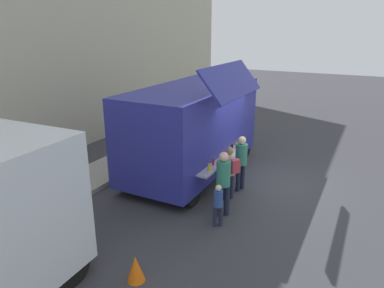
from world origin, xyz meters
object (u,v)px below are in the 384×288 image
at_px(traffic_cone_orange, 136,268).
at_px(customer_mid_with_backpack, 230,168).
at_px(food_truck_main, 193,127).
at_px(customer_rear_waiting, 223,178).
at_px(child_near_queue, 218,202).
at_px(customer_front_ordering, 241,158).
at_px(trash_bin, 190,123).

xyz_separation_m(traffic_cone_orange, customer_mid_with_backpack, (4.05, -0.34, 0.70)).
xyz_separation_m(food_truck_main, customer_rear_waiting, (-2.29, -2.06, -0.54)).
xyz_separation_m(food_truck_main, child_near_queue, (-2.83, -2.16, -0.93)).
bearing_deg(customer_front_ordering, food_truck_main, -1.67).
xyz_separation_m(customer_mid_with_backpack, customer_rear_waiting, (-0.92, -0.18, 0.09)).
bearing_deg(child_near_queue, trash_bin, -4.97).
distance_m(customer_rear_waiting, child_near_queue, 0.68).
height_order(trash_bin, child_near_queue, child_near_queue).
relative_size(trash_bin, child_near_queue, 0.86).
bearing_deg(food_truck_main, customer_rear_waiting, -137.85).
bearing_deg(food_truck_main, child_near_queue, -142.48).
bearing_deg(customer_rear_waiting, traffic_cone_orange, 130.14).
height_order(traffic_cone_orange, child_near_queue, child_near_queue).
bearing_deg(traffic_cone_orange, customer_front_ordering, -4.63).
distance_m(trash_bin, customer_rear_waiting, 7.81).
bearing_deg(customer_rear_waiting, child_near_queue, 150.24).
distance_m(trash_bin, customer_front_ordering, 6.40).
bearing_deg(customer_mid_with_backpack, customer_front_ordering, -62.48).
relative_size(trash_bin, customer_rear_waiting, 0.55).
bearing_deg(traffic_cone_orange, food_truck_main, 15.86).
bearing_deg(traffic_cone_orange, trash_bin, 21.96).
height_order(food_truck_main, customer_mid_with_backpack, food_truck_main).
distance_m(food_truck_main, traffic_cone_orange, 5.79).
xyz_separation_m(customer_front_ordering, child_near_queue, (-2.23, -0.23, -0.35)).
relative_size(traffic_cone_orange, customer_mid_with_backpack, 0.34).
xyz_separation_m(traffic_cone_orange, child_near_queue, (2.59, -0.62, 0.40)).
height_order(traffic_cone_orange, customer_mid_with_backpack, customer_mid_with_backpack).
bearing_deg(trash_bin, customer_rear_waiting, -145.82).
relative_size(customer_front_ordering, child_near_queue, 1.52).
height_order(food_truck_main, trash_bin, food_truck_main).
bearing_deg(customer_rear_waiting, customer_front_ordering, -36.30).
bearing_deg(child_near_queue, traffic_cone_orange, 128.93).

